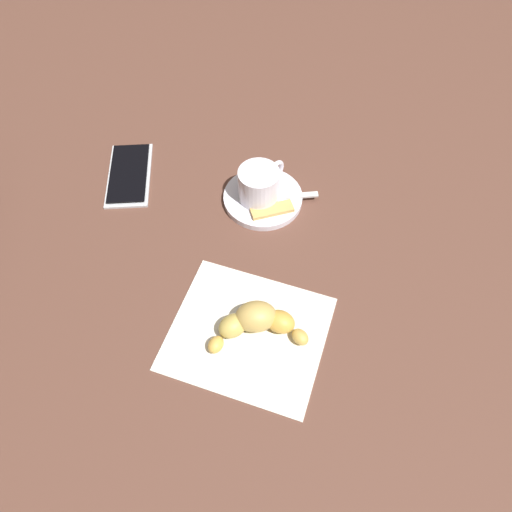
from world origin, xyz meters
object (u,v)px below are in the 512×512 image
object	(u,v)px
teaspoon	(265,198)
sugar_packet	(272,210)
napkin	(248,333)
saucer	(263,198)
croissant	(256,322)
espresso_cup	(260,184)
cell_phone	(129,174)

from	to	relation	value
teaspoon	sugar_packet	xyz separation A→B (m)	(-0.02, -0.01, 0.00)
napkin	saucer	bearing A→B (deg)	0.31
teaspoon	napkin	bearing A→B (deg)	179.52
saucer	teaspoon	xyz separation A→B (m)	(-0.01, -0.00, 0.01)
teaspoon	croissant	size ratio (longest dim) A/B	0.93
saucer	espresso_cup	bearing A→B (deg)	99.92
napkin	espresso_cup	bearing A→B (deg)	1.66
napkin	cell_phone	distance (m)	0.34
teaspoon	napkin	size ratio (longest dim) A/B	0.63
saucer	sugar_packet	size ratio (longest dim) A/B	1.90
sugar_packet	napkin	distance (m)	0.20
napkin	cell_phone	xyz separation A→B (m)	(0.26, 0.22, 0.00)
sugar_packet	teaspoon	bearing A→B (deg)	99.63
teaspoon	napkin	world-z (taller)	teaspoon
sugar_packet	cell_phone	distance (m)	0.24
espresso_cup	croissant	xyz separation A→B (m)	(-0.22, -0.02, -0.02)
croissant	saucer	bearing A→B (deg)	3.02
cell_phone	sugar_packet	bearing A→B (deg)	-104.10
croissant	cell_phone	distance (m)	0.34
saucer	sugar_packet	xyz separation A→B (m)	(-0.03, -0.02, 0.01)
saucer	espresso_cup	xyz separation A→B (m)	(-0.00, 0.01, 0.03)
cell_phone	croissant	bearing A→B (deg)	-137.29
sugar_packet	cell_phone	size ratio (longest dim) A/B	0.44
cell_phone	teaspoon	bearing A→B (deg)	-99.37
saucer	sugar_packet	bearing A→B (deg)	-149.89
cell_phone	saucer	bearing A→B (deg)	-97.88
sugar_packet	napkin	xyz separation A→B (m)	(-0.20, 0.02, -0.01)
croissant	cell_phone	xyz separation A→B (m)	(0.25, 0.23, -0.02)
sugar_packet	croissant	xyz separation A→B (m)	(-0.19, 0.01, 0.01)
sugar_packet	croissant	bearing A→B (deg)	-113.14
espresso_cup	croissant	world-z (taller)	espresso_cup
saucer	croissant	distance (m)	0.22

